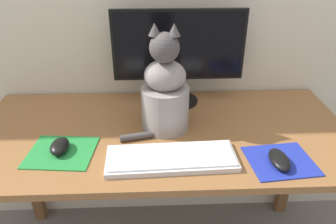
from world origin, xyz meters
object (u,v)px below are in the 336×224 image
monitor (179,52)px  keyboard (171,158)px  computer_mouse_right (279,160)px  cat (165,92)px  computer_mouse_left (60,146)px

monitor → keyboard: monitor is taller
computer_mouse_right → cat: (-0.35, 0.24, 0.13)m
keyboard → computer_mouse_left: bearing=167.8°
keyboard → computer_mouse_left: computer_mouse_left is taller
computer_mouse_left → monitor: bearing=40.1°
keyboard → cat: 0.25m
keyboard → cat: size_ratio=1.07×
monitor → computer_mouse_left: 0.58m
monitor → computer_mouse_right: size_ratio=4.67×
keyboard → computer_mouse_right: size_ratio=3.70×
computer_mouse_left → computer_mouse_right: size_ratio=0.85×
computer_mouse_left → cat: 0.40m
computer_mouse_right → cat: cat is taller
computer_mouse_right → monitor: bearing=122.6°
keyboard → cat: bearing=91.5°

